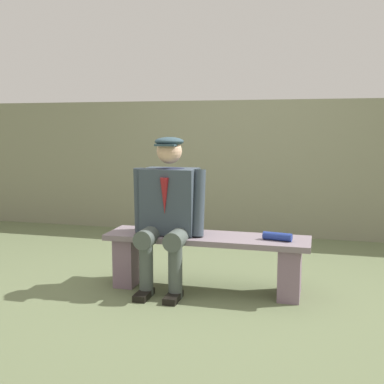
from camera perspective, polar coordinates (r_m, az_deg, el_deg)
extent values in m
plane|color=#5F6B48|center=(4.04, 1.71, -11.38)|extent=(30.00, 30.00, 0.00)
cube|color=slate|center=(3.92, 1.73, -5.46)|extent=(1.65, 0.42, 0.04)
cube|color=slate|center=(3.89, 11.48, -9.16)|extent=(0.17, 0.36, 0.41)
cube|color=slate|center=(4.18, -7.33, -7.89)|extent=(0.17, 0.36, 0.41)
cube|color=#36414C|center=(3.94, -2.57, -1.03)|extent=(0.43, 0.29, 0.53)
cylinder|color=#1E2338|center=(3.92, -2.60, 2.36)|extent=(0.24, 0.24, 0.06)
cone|color=maroon|center=(3.79, -3.26, -0.48)|extent=(0.07, 0.07, 0.29)
sphere|color=#DBAD8C|center=(3.88, -2.70, 4.85)|extent=(0.20, 0.20, 0.20)
ellipsoid|color=#293D45|center=(3.88, -2.71, 5.98)|extent=(0.23, 0.23, 0.07)
cube|color=#293D45|center=(3.80, -3.12, 5.55)|extent=(0.16, 0.09, 0.02)
cylinder|color=#46504A|center=(3.84, -1.43, -5.28)|extent=(0.15, 0.44, 0.15)
cylinder|color=#46504A|center=(3.77, -1.99, -9.11)|extent=(0.11, 0.11, 0.46)
cube|color=black|center=(3.78, -2.24, -12.33)|extent=(0.10, 0.24, 0.05)
cylinder|color=#36414C|center=(3.84, 0.77, -1.27)|extent=(0.10, 0.17, 0.54)
cylinder|color=#46504A|center=(3.91, -4.81, -5.06)|extent=(0.15, 0.44, 0.15)
cylinder|color=#46504A|center=(3.85, -5.43, -8.81)|extent=(0.11, 0.11, 0.46)
cube|color=black|center=(3.86, -5.71, -11.97)|extent=(0.10, 0.24, 0.05)
cylinder|color=#36414C|center=(3.99, -6.14, -0.98)|extent=(0.11, 0.13, 0.53)
cylinder|color=navy|center=(3.79, 10.04, -5.19)|extent=(0.23, 0.10, 0.06)
cube|color=gray|center=(6.00, 6.53, 2.86)|extent=(12.00, 0.24, 1.64)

